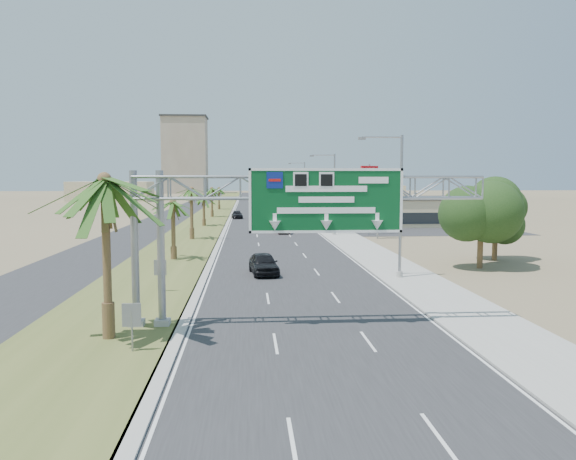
% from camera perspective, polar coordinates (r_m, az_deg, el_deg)
% --- Properties ---
extents(ground, '(600.00, 600.00, 0.00)m').
position_cam_1_polar(ground, '(18.07, 6.56, -17.68)').
color(ground, '#8C7A59').
rests_on(ground, ground).
extents(road, '(12.00, 300.00, 0.02)m').
position_cam_1_polar(road, '(126.57, -2.71, 2.10)').
color(road, '#28282B').
rests_on(road, ground).
extents(sidewalk_right, '(4.00, 300.00, 0.10)m').
position_cam_1_polar(sidewalk_right, '(127.07, 1.13, 2.13)').
color(sidewalk_right, '#9E9B93').
rests_on(sidewalk_right, ground).
extents(median_grass, '(7.00, 300.00, 0.12)m').
position_cam_1_polar(median_grass, '(126.72, -7.24, 2.09)').
color(median_grass, '#525C29').
rests_on(median_grass, ground).
extents(opposing_road, '(8.00, 300.00, 0.02)m').
position_cam_1_polar(opposing_road, '(127.29, -10.39, 2.03)').
color(opposing_road, '#28282B').
rests_on(opposing_road, ground).
extents(sign_gantry, '(16.75, 1.24, 7.50)m').
position_cam_1_polar(sign_gantry, '(26.37, 0.41, 3.15)').
color(sign_gantry, gray).
rests_on(sign_gantry, ground).
extents(palm_near, '(5.70, 5.70, 8.35)m').
position_cam_1_polar(palm_near, '(25.08, -18.15, 4.78)').
color(palm_near, brown).
rests_on(palm_near, ground).
extents(palm_row_b, '(3.99, 3.99, 5.95)m').
position_cam_1_polar(palm_row_b, '(48.80, -11.62, 2.66)').
color(palm_row_b, brown).
rests_on(palm_row_b, ground).
extents(palm_row_c, '(3.99, 3.99, 6.75)m').
position_cam_1_polar(palm_row_c, '(64.67, -9.80, 3.99)').
color(palm_row_c, brown).
rests_on(palm_row_c, ground).
extents(palm_row_d, '(3.99, 3.99, 5.45)m').
position_cam_1_polar(palm_row_d, '(82.63, -8.56, 3.41)').
color(palm_row_d, brown).
rests_on(palm_row_d, ground).
extents(palm_row_e, '(3.99, 3.99, 6.15)m').
position_cam_1_polar(palm_row_e, '(101.56, -7.74, 4.14)').
color(palm_row_e, brown).
rests_on(palm_row_e, ground).
extents(palm_row_f, '(3.99, 3.99, 5.75)m').
position_cam_1_polar(palm_row_f, '(126.52, -7.04, 4.19)').
color(palm_row_f, brown).
rests_on(palm_row_f, ground).
extents(streetlight_near, '(3.27, 0.44, 10.00)m').
position_cam_1_polar(streetlight_near, '(39.81, 11.10, 1.81)').
color(streetlight_near, gray).
rests_on(streetlight_near, ground).
extents(streetlight_mid, '(3.27, 0.44, 10.00)m').
position_cam_1_polar(streetlight_mid, '(69.18, 4.56, 3.33)').
color(streetlight_mid, gray).
rests_on(streetlight_mid, ground).
extents(streetlight_far, '(3.27, 0.44, 10.00)m').
position_cam_1_polar(streetlight_far, '(104.89, 1.58, 4.00)').
color(streetlight_far, gray).
rests_on(streetlight_far, ground).
extents(signal_mast, '(10.28, 0.71, 8.00)m').
position_cam_1_polar(signal_mast, '(88.73, 1.25, 3.87)').
color(signal_mast, gray).
rests_on(signal_mast, ground).
extents(store_building, '(18.00, 10.00, 4.00)m').
position_cam_1_polar(store_building, '(86.24, 12.83, 1.80)').
color(store_building, '#CBB389').
rests_on(store_building, ground).
extents(oak_near, '(4.50, 4.50, 6.80)m').
position_cam_1_polar(oak_near, '(46.14, 19.05, 1.88)').
color(oak_near, brown).
rests_on(oak_near, ground).
extents(oak_far, '(3.50, 3.50, 5.60)m').
position_cam_1_polar(oak_far, '(51.04, 20.36, 1.34)').
color(oak_far, brown).
rests_on(oak_far, ground).
extents(median_signback_a, '(0.75, 0.08, 2.08)m').
position_cam_1_polar(median_signback_a, '(23.49, -15.60, -8.67)').
color(median_signback_a, gray).
rests_on(median_signback_a, ground).
extents(median_signback_b, '(0.75, 0.08, 2.08)m').
position_cam_1_polar(median_signback_b, '(35.20, -12.85, -3.98)').
color(median_signback_b, gray).
rests_on(median_signback_b, ground).
extents(tower_distant, '(20.00, 16.00, 35.00)m').
position_cam_1_polar(tower_distant, '(268.10, -10.40, 7.44)').
color(tower_distant, gray).
rests_on(tower_distant, ground).
extents(building_distant_left, '(24.00, 14.00, 6.00)m').
position_cam_1_polar(building_distant_left, '(181.28, -17.53, 3.76)').
color(building_distant_left, '#CBB389').
rests_on(building_distant_left, ground).
extents(building_distant_right, '(20.00, 12.00, 5.00)m').
position_cam_1_polar(building_distant_right, '(159.88, 7.84, 3.61)').
color(building_distant_right, '#CBB389').
rests_on(building_distant_right, ground).
extents(car_left_lane, '(2.38, 4.82, 1.58)m').
position_cam_1_polar(car_left_lane, '(41.17, -2.49, -3.45)').
color(car_left_lane, black).
rests_on(car_left_lane, ground).
extents(car_mid_lane, '(1.78, 4.52, 1.47)m').
position_cam_1_polar(car_mid_lane, '(71.83, -0.41, 0.25)').
color(car_mid_lane, maroon).
rests_on(car_mid_lane, ground).
extents(car_right_lane, '(2.94, 5.99, 1.63)m').
position_cam_1_polar(car_right_lane, '(83.76, 1.80, 1.02)').
color(car_right_lane, gray).
rests_on(car_right_lane, ground).
extents(car_far, '(2.18, 4.54, 1.28)m').
position_cam_1_polar(car_far, '(98.46, -5.20, 1.54)').
color(car_far, black).
rests_on(car_far, ground).
extents(pole_sign_red_near, '(2.34, 1.15, 8.75)m').
position_cam_1_polar(pole_sign_red_near, '(70.13, 8.26, 5.09)').
color(pole_sign_red_near, gray).
rests_on(pole_sign_red_near, ground).
extents(pole_sign_blue, '(2.02, 0.57, 6.71)m').
position_cam_1_polar(pole_sign_blue, '(65.83, 9.14, 3.27)').
color(pole_sign_blue, gray).
rests_on(pole_sign_blue, ground).
extents(pole_sign_red_far, '(2.13, 1.17, 7.28)m').
position_cam_1_polar(pole_sign_red_far, '(92.30, 4.45, 4.43)').
color(pole_sign_red_far, gray).
rests_on(pole_sign_red_far, ground).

